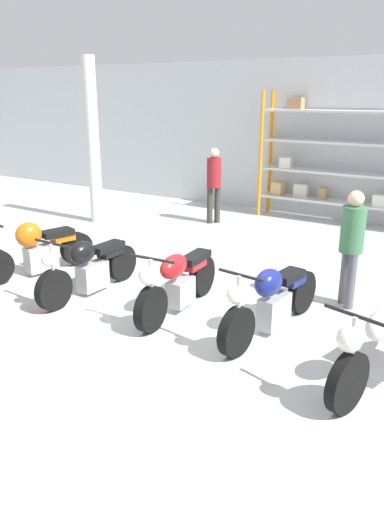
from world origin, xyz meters
TOP-DOWN VIEW (x-y plane):
  - ground_plane at (0.00, 0.00)m, footprint 30.00×30.00m
  - back_wall at (0.00, 6.42)m, footprint 30.00×0.08m
  - shelving_rack at (0.46, 6.05)m, footprint 4.30×0.63m
  - support_pillar at (-4.38, 3.23)m, footprint 0.28×0.28m
  - motorcycle_orange at (-2.77, 0.05)m, footprint 0.86×1.97m
  - motorcycle_black at (-1.45, -0.10)m, footprint 0.68×1.96m
  - motorcycle_red at (-0.01, 0.05)m, footprint 0.63×1.95m
  - motorcycle_blue at (1.31, 0.16)m, footprint 0.58×2.12m
  - motorcycle_white at (2.73, -0.34)m, footprint 0.81×1.97m
  - person_browsing at (1.87, 1.47)m, footprint 0.45×0.45m
  - person_near_rack at (-2.04, 4.55)m, footprint 0.45×0.45m

SIDE VIEW (x-z plane):
  - ground_plane at x=0.00m, z-range 0.00..0.00m
  - motorcycle_black at x=-1.45m, z-range -0.07..0.89m
  - motorcycle_blue at x=1.31m, z-range -0.06..0.91m
  - motorcycle_orange at x=-2.77m, z-range -0.07..0.94m
  - motorcycle_red at x=-0.01m, z-range -0.04..0.91m
  - motorcycle_white at x=2.73m, z-range -0.03..0.95m
  - person_browsing at x=1.87m, z-range 0.14..1.77m
  - person_near_rack at x=-2.04m, z-range 0.15..1.84m
  - shelving_rack at x=0.46m, z-range -0.05..2.84m
  - back_wall at x=0.00m, z-range 0.00..3.60m
  - support_pillar at x=-4.38m, z-range 0.00..3.60m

